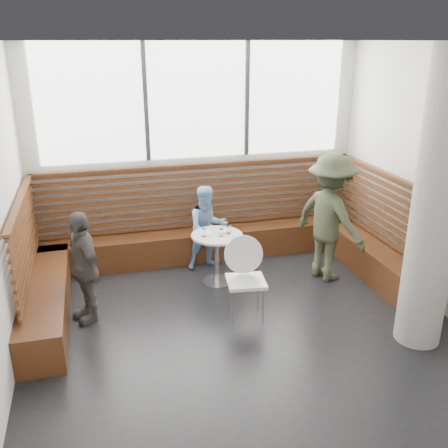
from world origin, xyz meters
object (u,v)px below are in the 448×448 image
object	(u,v)px
adult_man	(330,218)
child_left	(83,267)
cafe_chair	(244,271)
concrete_column	(436,205)
cafe_table	(217,248)
child_back	(207,228)

from	to	relation	value
adult_man	child_left	world-z (taller)	adult_man
cafe_chair	child_left	xyz separation A→B (m)	(-1.87, 0.41, 0.10)
adult_man	child_left	size ratio (longest dim) A/B	1.31
concrete_column	cafe_chair	bearing A→B (deg)	149.66
cafe_table	cafe_chair	distance (m)	0.93
cafe_chair	child_left	bearing A→B (deg)	175.24
child_left	cafe_chair	bearing A→B (deg)	57.53
cafe_chair	child_back	size ratio (longest dim) A/B	0.79
child_back	cafe_chair	bearing A→B (deg)	-91.10
concrete_column	adult_man	distance (m)	1.87
child_back	child_left	xyz separation A→B (m)	(-1.76, -1.04, 0.06)
concrete_column	child_left	bearing A→B (deg)	158.35
child_back	child_left	size ratio (longest dim) A/B	0.91
adult_man	child_back	world-z (taller)	adult_man
concrete_column	child_back	bearing A→B (deg)	126.93
cafe_chair	child_left	world-z (taller)	child_left
cafe_table	cafe_chair	bearing A→B (deg)	-83.78
concrete_column	child_left	world-z (taller)	concrete_column
cafe_chair	adult_man	size ratio (longest dim) A/B	0.55
cafe_chair	child_left	distance (m)	1.91
cafe_table	adult_man	world-z (taller)	adult_man
concrete_column	child_back	distance (m)	3.25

